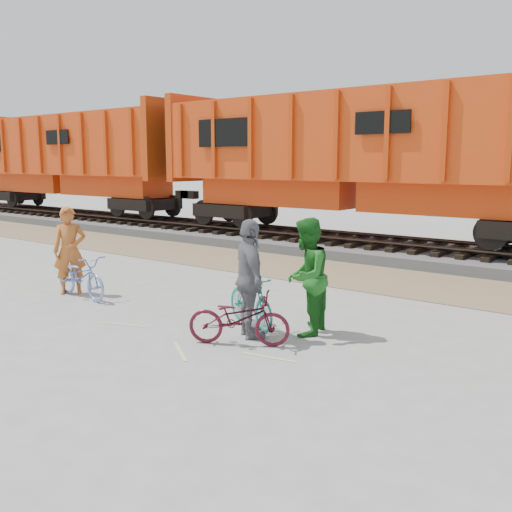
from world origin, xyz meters
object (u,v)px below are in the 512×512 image
object	(u,v)px
bicycle_maroon	(239,318)
person_man	(306,277)
hopper_car_left	(71,157)
bicycle_blue	(81,276)
person_solo	(70,251)
person_woman	(250,279)
bicycle_teal	(250,300)
hopper_car_center	(362,155)

from	to	relation	value
bicycle_maroon	person_man	world-z (taller)	person_man
hopper_car_left	bicycle_blue	xyz separation A→B (m)	(13.31, -9.02, -2.56)
bicycle_blue	person_solo	world-z (taller)	person_solo
person_man	person_woman	distance (m)	0.93
person_man	person_solo	bearing A→B (deg)	-99.11
bicycle_teal	bicycle_blue	bearing A→B (deg)	120.89
person_solo	hopper_car_center	bearing A→B (deg)	25.53
hopper_car_left	bicycle_teal	size ratio (longest dim) A/B	9.28
person_woman	bicycle_blue	bearing A→B (deg)	37.09
hopper_car_center	bicycle_maroon	xyz separation A→B (m)	(2.86, -9.39, -2.59)
bicycle_teal	bicycle_maroon	distance (m)	1.03
bicycle_maroon	person_solo	world-z (taller)	person_solo
bicycle_blue	person_man	distance (m)	5.15
hopper_car_center	hopper_car_left	bearing A→B (deg)	180.00
person_solo	person_woman	bearing A→B (deg)	-51.56
hopper_car_left	bicycle_blue	size ratio (longest dim) A/B	8.17
bicycle_blue	person_man	world-z (taller)	person_man
bicycle_blue	bicycle_maroon	distance (m)	4.58
hopper_car_left	hopper_car_center	size ratio (longest dim) A/B	1.00
bicycle_blue	person_man	bearing A→B (deg)	-76.83
person_solo	person_woman	distance (m)	4.96
hopper_car_center	bicycle_teal	bearing A→B (deg)	-74.37
person_woman	person_solo	bearing A→B (deg)	35.91
person_woman	hopper_car_left	bearing A→B (deg)	9.98
person_man	person_woman	world-z (taller)	person_man
hopper_car_left	bicycle_maroon	world-z (taller)	hopper_car_left
hopper_car_center	bicycle_maroon	size ratio (longest dim) A/B	8.83
hopper_car_left	person_woman	distance (m)	20.02
person_man	person_woman	bearing A→B (deg)	-56.21
bicycle_maroon	bicycle_blue	bearing A→B (deg)	57.24
hopper_car_left	bicycle_maroon	xyz separation A→B (m)	(17.86, -9.39, -2.59)
hopper_car_center	bicycle_blue	size ratio (longest dim) A/B	8.17
hopper_car_left	person_solo	bearing A→B (deg)	-34.85
bicycle_maroon	hopper_car_center	bearing A→B (deg)	-11.05
hopper_car_center	person_woman	size ratio (longest dim) A/B	7.31
person_man	hopper_car_center	bearing A→B (deg)	-173.40
person_man	person_woman	xyz separation A→B (m)	(-0.61, -0.71, -0.00)
bicycle_teal	person_solo	size ratio (longest dim) A/B	0.81
bicycle_teal	hopper_car_center	bearing A→B (deg)	39.10
hopper_car_center	bicycle_blue	distance (m)	9.52
hopper_car_center	person_woman	distance (m)	9.63
hopper_car_center	person_woman	world-z (taller)	hopper_car_center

